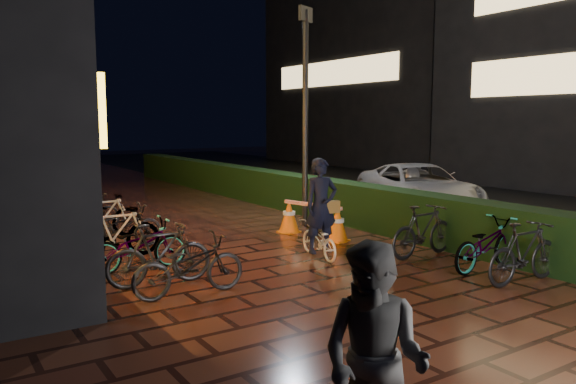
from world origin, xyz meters
TOP-DOWN VIEW (x-y plane):
  - ground at (0.00, 0.00)m, footprint 80.00×80.00m
  - asphalt_road at (9.00, 5.00)m, footprint 11.00×60.00m
  - hedge at (3.30, 8.00)m, footprint 0.70×20.00m
  - bystander_person at (-2.76, -3.56)m, footprint 0.90×0.99m
  - van at (6.01, 4.45)m, footprint 3.71×5.13m
  - far_buildings at (17.23, 9.61)m, footprint 9.08×31.00m
  - lamp_post_hedge at (2.31, 4.56)m, footprint 0.47×0.25m
  - lamp_post_sf at (-2.23, 7.52)m, footprint 0.55×0.22m
  - cyclist at (0.65, 1.71)m, footprint 0.69×1.32m
  - traffic_barrier at (1.65, 3.33)m, footprint 0.81×1.80m
  - cart_assembly at (3.23, 5.07)m, footprint 0.58×0.61m
  - parked_bikes_storefront at (-2.31, 3.62)m, footprint 1.92×6.18m
  - parked_bikes_hedge at (2.37, -0.34)m, footprint 1.84×2.57m

SIDE VIEW (x-z plane):
  - ground at x=0.00m, z-range 0.00..0.00m
  - asphalt_road at x=9.00m, z-range 0.00..0.01m
  - traffic_barrier at x=1.65m, z-range 0.00..0.73m
  - parked_bikes_storefront at x=-2.31m, z-range -0.03..0.94m
  - parked_bikes_hedge at x=2.37m, z-range -0.02..0.95m
  - hedge at x=3.30m, z-range 0.00..1.00m
  - cart_assembly at x=3.23m, z-range 0.01..1.00m
  - van at x=6.01m, z-range 0.01..1.30m
  - cyclist at x=0.65m, z-range -0.23..1.59m
  - bystander_person at x=-2.76m, z-range 0.00..1.67m
  - lamp_post_hedge at x=2.31m, z-range 0.25..5.32m
  - lamp_post_sf at x=-2.23m, z-range 0.29..6.08m
  - far_buildings at x=17.23m, z-range -0.53..13.47m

